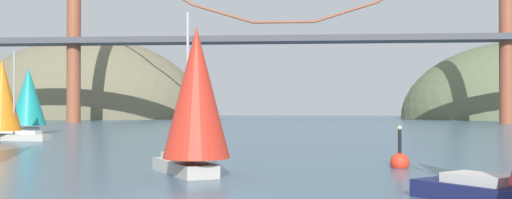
{
  "coord_description": "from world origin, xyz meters",
  "views": [
    {
      "loc": [
        4.32,
        -22.77,
        3.57
      ],
      "look_at": [
        0.0,
        29.06,
        4.04
      ],
      "focal_mm": 41.92,
      "sensor_mm": 36.0,
      "label": 1
    }
  ],
  "objects_px": {
    "sailboat_scarlet_sail": "(195,99)",
    "channel_buoy": "(400,161)",
    "sailboat_teal_sail": "(26,100)",
    "sailboat_orange_sail": "(3,98)"
  },
  "relations": [
    {
      "from": "sailboat_teal_sail",
      "to": "sailboat_orange_sail",
      "type": "relative_size",
      "value": 0.98
    },
    {
      "from": "sailboat_teal_sail",
      "to": "channel_buoy",
      "type": "bearing_deg",
      "value": -41.81
    },
    {
      "from": "sailboat_scarlet_sail",
      "to": "channel_buoy",
      "type": "relative_size",
      "value": 3.15
    },
    {
      "from": "sailboat_scarlet_sail",
      "to": "channel_buoy",
      "type": "distance_m",
      "value": 12.46
    },
    {
      "from": "sailboat_teal_sail",
      "to": "sailboat_orange_sail",
      "type": "xyz_separation_m",
      "value": [
        3.08,
        -11.28,
        0.09
      ]
    },
    {
      "from": "sailboat_teal_sail",
      "to": "sailboat_orange_sail",
      "type": "height_order",
      "value": "sailboat_orange_sail"
    },
    {
      "from": "channel_buoy",
      "to": "sailboat_teal_sail",
      "type": "bearing_deg",
      "value": 138.19
    },
    {
      "from": "sailboat_teal_sail",
      "to": "channel_buoy",
      "type": "height_order",
      "value": "sailboat_teal_sail"
    },
    {
      "from": "sailboat_teal_sail",
      "to": "sailboat_orange_sail",
      "type": "distance_m",
      "value": 11.69
    },
    {
      "from": "sailboat_orange_sail",
      "to": "channel_buoy",
      "type": "distance_m",
      "value": 42.82
    }
  ]
}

